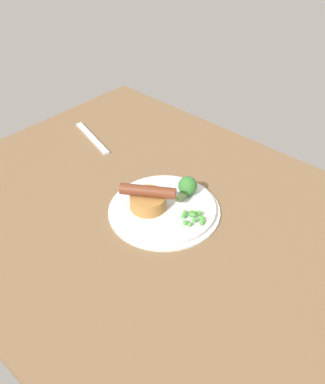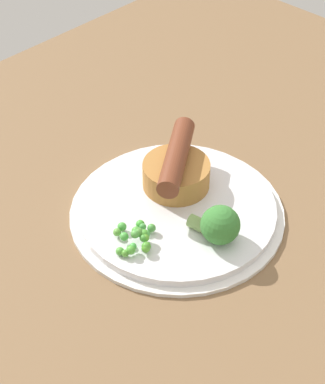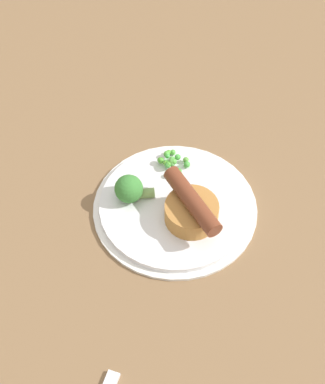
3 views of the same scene
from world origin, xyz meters
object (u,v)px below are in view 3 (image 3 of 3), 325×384
object	(u,v)px
dinner_plate	(175,207)
broccoli_floret_far	(130,189)
sausage_pudding	(194,209)
pea_pile	(172,162)

from	to	relation	value
dinner_plate	broccoli_floret_far	bearing A→B (deg)	83.23
sausage_pudding	broccoli_floret_far	size ratio (longest dim) A/B	1.89
broccoli_floret_far	sausage_pudding	bearing A→B (deg)	151.87
sausage_pudding	pea_pile	xyz separation A→B (cm)	(9.67, 3.65, -1.38)
dinner_plate	broccoli_floret_far	size ratio (longest dim) A/B	4.11
pea_pile	broccoli_floret_far	bearing A→B (deg)	138.30
dinner_plate	sausage_pudding	world-z (taller)	sausage_pudding
sausage_pudding	pea_pile	distance (cm)	10.43
dinner_plate	sausage_pudding	distance (cm)	4.83
dinner_plate	broccoli_floret_far	xyz separation A→B (cm)	(0.79, 6.67, 2.85)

